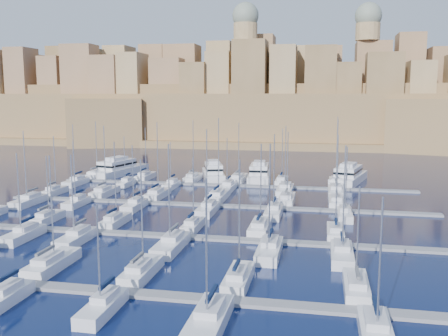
% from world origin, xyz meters
% --- Properties ---
extents(ground, '(600.00, 600.00, 0.00)m').
position_xyz_m(ground, '(0.00, 0.00, 0.00)').
color(ground, '#030D32').
rests_on(ground, ground).
extents(pontoon_near, '(84.00, 2.00, 0.40)m').
position_xyz_m(pontoon_near, '(0.00, -34.00, 0.20)').
color(pontoon_near, slate).
rests_on(pontoon_near, ground).
extents(pontoon_mid_near, '(84.00, 2.00, 0.40)m').
position_xyz_m(pontoon_mid_near, '(0.00, -12.00, 0.20)').
color(pontoon_mid_near, slate).
rests_on(pontoon_mid_near, ground).
extents(pontoon_mid_far, '(84.00, 2.00, 0.40)m').
position_xyz_m(pontoon_mid_far, '(0.00, 10.00, 0.20)').
color(pontoon_mid_far, slate).
rests_on(pontoon_mid_far, ground).
extents(pontoon_far, '(84.00, 2.00, 0.40)m').
position_xyz_m(pontoon_far, '(0.00, 32.00, 0.20)').
color(pontoon_far, slate).
rests_on(pontoon_far, ground).
extents(sailboat_2, '(2.91, 9.69, 14.32)m').
position_xyz_m(sailboat_2, '(-11.53, -28.28, 0.75)').
color(sailboat_2, silver).
rests_on(sailboat_2, ground).
extents(sailboat_3, '(2.68, 8.95, 14.22)m').
position_xyz_m(sailboat_3, '(0.22, -28.64, 0.74)').
color(sailboat_3, silver).
rests_on(sailboat_3, ground).
extents(sailboat_4, '(2.61, 8.70, 14.48)m').
position_xyz_m(sailboat_4, '(11.81, -28.76, 0.75)').
color(sailboat_4, silver).
rests_on(sailboat_4, ground).
extents(sailboat_5, '(2.58, 8.61, 11.94)m').
position_xyz_m(sailboat_5, '(24.72, -28.81, 0.72)').
color(sailboat_5, silver).
rests_on(sailboat_5, ground).
extents(sailboat_8, '(2.43, 8.10, 12.13)m').
position_xyz_m(sailboat_8, '(-10.80, -38.95, 0.72)').
color(sailboat_8, silver).
rests_on(sailboat_8, ground).
extents(sailboat_9, '(2.38, 7.94, 11.38)m').
position_xyz_m(sailboat_9, '(0.05, -38.87, 0.71)').
color(sailboat_9, silver).
rests_on(sailboat_9, ground).
extents(sailboat_10, '(3.05, 10.17, 14.41)m').
position_xyz_m(sailboat_10, '(10.92, -39.96, 0.76)').
color(sailboat_10, silver).
rests_on(sailboat_10, ground).
extents(sailboat_11, '(2.70, 9.00, 13.21)m').
position_xyz_m(sailboat_11, '(25.73, -39.39, 0.74)').
color(sailboat_11, silver).
rests_on(sailboat_11, ground).
extents(sailboat_13, '(2.34, 7.80, 11.50)m').
position_xyz_m(sailboat_13, '(-24.55, -7.20, 0.71)').
color(sailboat_13, silver).
rests_on(sailboat_13, ground).
extents(sailboat_14, '(2.50, 8.34, 14.05)m').
position_xyz_m(sailboat_14, '(-12.48, -6.94, 0.74)').
color(sailboat_14, silver).
rests_on(sailboat_14, ground).
extents(sailboat_15, '(2.30, 7.66, 11.86)m').
position_xyz_m(sailboat_15, '(0.83, -7.27, 0.71)').
color(sailboat_15, silver).
rests_on(sailboat_15, ground).
extents(sailboat_16, '(2.86, 9.52, 14.10)m').
position_xyz_m(sailboat_16, '(11.46, -6.36, 0.75)').
color(sailboat_16, silver).
rests_on(sailboat_16, ground).
extents(sailboat_17, '(2.49, 8.30, 13.16)m').
position_xyz_m(sailboat_17, '(23.02, -6.96, 0.73)').
color(sailboat_17, silver).
rests_on(sailboat_17, ground).
extents(sailboat_19, '(2.63, 8.78, 13.25)m').
position_xyz_m(sailboat_19, '(-22.53, -17.28, 0.73)').
color(sailboat_19, silver).
rests_on(sailboat_19, ground).
extents(sailboat_20, '(2.69, 8.98, 13.24)m').
position_xyz_m(sailboat_20, '(-13.98, -17.38, 0.74)').
color(sailboat_20, silver).
rests_on(sailboat_20, ground).
extents(sailboat_21, '(2.99, 9.95, 15.06)m').
position_xyz_m(sailboat_21, '(0.54, -17.86, 0.76)').
color(sailboat_21, silver).
rests_on(sailboat_21, ground).
extents(sailboat_22, '(2.93, 9.77, 15.38)m').
position_xyz_m(sailboat_22, '(14.15, -17.77, 0.76)').
color(sailboat_22, silver).
rests_on(sailboat_22, ground).
extents(sailboat_23, '(2.81, 9.36, 15.31)m').
position_xyz_m(sailboat_23, '(23.59, -17.56, 0.76)').
color(sailboat_23, silver).
rests_on(sailboat_23, ground).
extents(sailboat_24, '(2.31, 7.72, 12.95)m').
position_xyz_m(sailboat_24, '(-35.78, 14.76, 0.73)').
color(sailboat_24, silver).
rests_on(sailboat_24, ground).
extents(sailboat_25, '(2.95, 9.84, 15.20)m').
position_xyz_m(sailboat_25, '(-24.71, 15.80, 0.76)').
color(sailboat_25, silver).
rests_on(sailboat_25, ground).
extents(sailboat_26, '(2.96, 9.86, 16.01)m').
position_xyz_m(sailboat_26, '(-12.92, 15.81, 0.77)').
color(sailboat_26, silver).
rests_on(sailboat_26, ground).
extents(sailboat_27, '(3.23, 10.76, 17.02)m').
position_xyz_m(sailboat_27, '(-0.02, 16.25, 0.78)').
color(sailboat_27, silver).
rests_on(sailboat_27, ground).
extents(sailboat_28, '(2.93, 9.76, 14.41)m').
position_xyz_m(sailboat_28, '(14.06, 15.76, 0.75)').
color(sailboat_28, silver).
rests_on(sailboat_28, ground).
extents(sailboat_29, '(2.89, 9.62, 14.09)m').
position_xyz_m(sailboat_29, '(23.69, 15.69, 0.75)').
color(sailboat_29, silver).
rests_on(sailboat_29, ground).
extents(sailboat_30, '(2.82, 9.40, 14.84)m').
position_xyz_m(sailboat_30, '(-35.42, 4.41, 0.75)').
color(sailboat_30, silver).
rests_on(sailboat_30, ground).
extents(sailboat_31, '(2.36, 7.86, 12.98)m').
position_xyz_m(sailboat_31, '(-25.65, 5.17, 0.73)').
color(sailboat_31, silver).
rests_on(sailboat_31, ground).
extents(sailboat_32, '(2.52, 8.40, 12.46)m').
position_xyz_m(sailboat_32, '(-13.68, 4.91, 0.72)').
color(sailboat_32, silver).
rests_on(sailboat_32, ground).
extents(sailboat_33, '(2.79, 9.31, 15.60)m').
position_xyz_m(sailboat_33, '(0.57, 4.46, 0.76)').
color(sailboat_33, silver).
rests_on(sailboat_33, ground).
extents(sailboat_34, '(2.73, 9.11, 14.87)m').
position_xyz_m(sailboat_34, '(12.57, 4.56, 0.75)').
color(sailboat_34, silver).
rests_on(sailboat_34, ground).
extents(sailboat_35, '(2.45, 8.18, 12.87)m').
position_xyz_m(sailboat_35, '(24.89, 5.01, 0.73)').
color(sailboat_35, silver).
rests_on(sailboat_35, ground).
extents(sailboat_36, '(2.69, 8.95, 14.89)m').
position_xyz_m(sailboat_36, '(-36.88, 37.37, 0.75)').
color(sailboat_36, silver).
rests_on(sailboat_36, ground).
extents(sailboat_37, '(2.78, 9.27, 13.47)m').
position_xyz_m(sailboat_37, '(-23.49, 37.52, 0.74)').
color(sailboat_37, silver).
rests_on(sailboat_37, ground).
extents(sailboat_38, '(2.84, 9.48, 15.46)m').
position_xyz_m(sailboat_38, '(-10.96, 37.62, 0.76)').
color(sailboat_38, silver).
rests_on(sailboat_38, ground).
extents(sailboat_39, '(3.20, 10.68, 14.89)m').
position_xyz_m(sailboat_39, '(0.47, 38.21, 0.77)').
color(sailboat_39, silver).
rests_on(sailboat_39, ground).
extents(sailboat_40, '(2.65, 8.85, 13.64)m').
position_xyz_m(sailboat_40, '(11.30, 37.31, 0.74)').
color(sailboat_40, silver).
rests_on(sailboat_40, ground).
extents(sailboat_41, '(2.99, 9.97, 16.57)m').
position_xyz_m(sailboat_41, '(24.12, 37.86, 0.77)').
color(sailboat_41, silver).
rests_on(sailboat_41, ground).
extents(sailboat_42, '(2.72, 9.08, 14.77)m').
position_xyz_m(sailboat_42, '(-36.97, 26.58, 0.75)').
color(sailboat_42, silver).
rests_on(sailboat_42, ground).
extents(sailboat_43, '(2.26, 7.53, 12.09)m').
position_xyz_m(sailboat_43, '(-24.57, 27.33, 0.72)').
color(sailboat_43, silver).
rests_on(sailboat_43, ground).
extents(sailboat_44, '(2.32, 7.73, 10.99)m').
position_xyz_m(sailboat_44, '(-13.37, 27.24, 0.71)').
color(sailboat_44, silver).
rests_on(sailboat_44, ground).
extents(sailboat_45, '(2.78, 9.26, 12.21)m').
position_xyz_m(sailboat_45, '(0.03, 26.48, 0.73)').
color(sailboat_45, silver).
rests_on(sailboat_45, ground).
extents(sailboat_46, '(3.22, 10.75, 15.10)m').
position_xyz_m(sailboat_46, '(12.98, 25.75, 0.77)').
color(sailboat_46, silver).
rests_on(sailboat_46, ground).
extents(sailboat_47, '(3.23, 10.76, 16.40)m').
position_xyz_m(sailboat_47, '(23.83, 25.75, 0.78)').
color(sailboat_47, silver).
rests_on(sailboat_47, ground).
extents(motor_yacht_a, '(10.32, 20.59, 5.25)m').
position_xyz_m(motor_yacht_a, '(-33.11, 43.00, 1.73)').
color(motor_yacht_a, silver).
rests_on(motor_yacht_a, ground).
extents(motor_yacht_b, '(9.10, 16.47, 5.25)m').
position_xyz_m(motor_yacht_b, '(-6.45, 41.09, 1.73)').
color(motor_yacht_b, silver).
rests_on(motor_yacht_b, ground).
extents(motor_yacht_c, '(6.30, 17.36, 5.25)m').
position_xyz_m(motor_yacht_c, '(5.32, 41.69, 1.73)').
color(motor_yacht_c, silver).
rests_on(motor_yacht_c, ground).
extents(motor_yacht_d, '(10.17, 19.49, 5.25)m').
position_xyz_m(motor_yacht_d, '(27.26, 42.48, 1.73)').
color(motor_yacht_d, silver).
rests_on(motor_yacht_d, ground).
extents(fortified_city, '(460.00, 108.95, 59.52)m').
position_xyz_m(fortified_city, '(-0.19, 155.26, 14.74)').
color(fortified_city, brown).
rests_on(fortified_city, ground).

